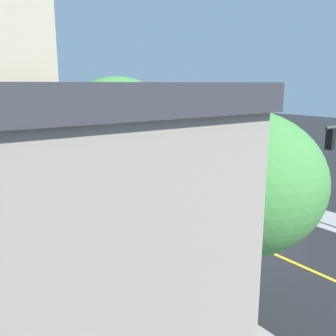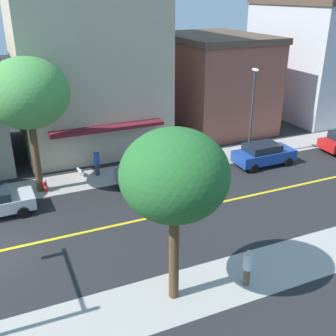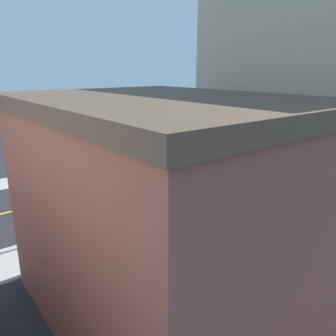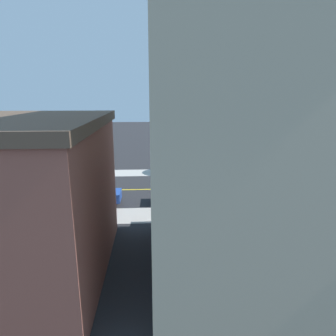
{
  "view_description": "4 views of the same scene",
  "coord_description": "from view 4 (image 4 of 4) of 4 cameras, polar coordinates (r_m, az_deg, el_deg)",
  "views": [
    {
      "loc": [
        -13.7,
        -11.51,
        7.84
      ],
      "look_at": [
        1.15,
        9.07,
        2.15
      ],
      "focal_mm": 40.46,
      "sensor_mm": 36.0,
      "label": 1
    },
    {
      "loc": [
        17.95,
        1.39,
        11.32
      ],
      "look_at": [
        -2.46,
        10.32,
        1.62
      ],
      "focal_mm": 43.21,
      "sensor_mm": 36.0,
      "label": 2
    },
    {
      "loc": [
        -22.27,
        26.28,
        8.89
      ],
      "look_at": [
        -2.04,
        10.36,
        1.35
      ],
      "focal_mm": 36.49,
      "sensor_mm": 36.0,
      "label": 3
    },
    {
      "loc": [
        -27.15,
        13.37,
        9.08
      ],
      "look_at": [
        -0.19,
        11.92,
        2.18
      ],
      "focal_mm": 31.2,
      "sensor_mm": 36.0,
      "label": 4
    }
  ],
  "objects": [
    {
      "name": "street_lamp",
      "position": [
        22.9,
        -14.98,
        1.15
      ],
      "size": [
        0.7,
        0.36,
        6.57
      ],
      "color": "#38383D",
      "rests_on": "ground"
    },
    {
      "name": "red_sedan_left_curb",
      "position": [
        28.08,
        -29.42,
        -4.72
      ],
      "size": [
        2.24,
        4.4,
        1.54
      ],
      "rotation": [
        0.0,
        0.0,
        1.53
      ],
      "color": "red",
      "rests_on": "ground"
    },
    {
      "name": "grey_pickup_truck",
      "position": [
        25.04,
        3.39,
        -4.74
      ],
      "size": [
        2.3,
        5.78,
        1.78
      ],
      "rotation": [
        0.0,
        0.0,
        1.56
      ],
      "color": "slate",
      "rests_on": "ground"
    },
    {
      "name": "grey_sedan_right_curb",
      "position": [
        34.72,
        -26.23,
        -0.93
      ],
      "size": [
        2.03,
        4.37,
        1.57
      ],
      "rotation": [
        0.0,
        0.0,
        1.59
      ],
      "color": "slate",
      "rests_on": "ground"
    },
    {
      "name": "street_tree_left_far",
      "position": [
        34.15,
        8.11,
        7.94
      ],
      "size": [
        3.98,
        3.98,
        7.09
      ],
      "color": "brown",
      "rests_on": "ground"
    },
    {
      "name": "traffic_light_mast",
      "position": [
        35.41,
        23.84,
        5.37
      ],
      "size": [
        4.66,
        0.32,
        6.52
      ],
      "rotation": [
        0.0,
        0.0,
        3.14
      ],
      "color": "#474C47",
      "rests_on": "ground"
    },
    {
      "name": "blue_sedan_left_curb",
      "position": [
        25.35,
        -14.0,
        -5.09
      ],
      "size": [
        2.13,
        4.35,
        1.6
      ],
      "rotation": [
        0.0,
        0.0,
        1.58
      ],
      "color": "#1E429E",
      "rests_on": "ground"
    },
    {
      "name": "tan_rowhouse",
      "position": [
        14.7,
        17.53,
        7.28
      ],
      "size": [
        11.26,
        10.72,
        14.87
      ],
      "rotation": [
        0.0,
        0.0,
        -1.57
      ],
      "color": "beige",
      "rests_on": "ground"
    },
    {
      "name": "pedestrian_blue_shirt",
      "position": [
        22.91,
        13.41,
        -6.81
      ],
      "size": [
        0.38,
        0.38,
        1.84
      ],
      "rotation": [
        0.0,
        0.0,
        3.24
      ],
      "color": "#33384C",
      "rests_on": "ground"
    },
    {
      "name": "pedestrian_white_shirt",
      "position": [
        35.01,
        2.69,
        0.8
      ],
      "size": [
        0.37,
        0.37,
        1.7
      ],
      "rotation": [
        0.0,
        0.0,
        2.77
      ],
      "color": "brown",
      "rests_on": "ground"
    },
    {
      "name": "road_centerline_stripe",
      "position": [
        31.6,
        22.15,
        -3.45
      ],
      "size": [
        0.2,
        126.0,
        0.0
      ],
      "primitive_type": "cube",
      "color": "yellow",
      "rests_on": "ground"
    },
    {
      "name": "silver_sedan_left_curb",
      "position": [
        28.14,
        24.77,
        -4.16
      ],
      "size": [
        2.13,
        4.45,
        1.49
      ],
      "rotation": [
        0.0,
        0.0,
        1.61
      ],
      "color": "#B7BABF",
      "rests_on": "ground"
    },
    {
      "name": "sidewalk_left",
      "position": [
        26.43,
        27.81,
        -7.48
      ],
      "size": [
        2.94,
        126.0,
        0.01
      ],
      "primitive_type": "cube",
      "color": "#ADA8A0",
      "rests_on": "ground"
    },
    {
      "name": "parking_meter",
      "position": [
        23.69,
        6.37,
        -5.86
      ],
      "size": [
        0.12,
        0.18,
        1.42
      ],
      "color": "#4C4C51",
      "rests_on": "ground"
    },
    {
      "name": "pale_office_building",
      "position": [
        15.86,
        -26.27,
        -5.74
      ],
      "size": [
        10.51,
        7.79,
        8.04
      ],
      "rotation": [
        0.0,
        0.0,
        -1.57
      ],
      "color": "#935142",
      "rests_on": "ground"
    },
    {
      "name": "ground_plane",
      "position": [
        31.6,
        22.15,
        -3.45
      ],
      "size": [
        140.0,
        140.0,
        0.0
      ],
      "primitive_type": "plane",
      "color": "#262628"
    },
    {
      "name": "fire_hydrant",
      "position": [
        25.33,
        20.44,
        -6.63
      ],
      "size": [
        0.44,
        0.24,
        0.82
      ],
      "color": "red",
      "rests_on": "ground"
    },
    {
      "name": "street_tree_left_near",
      "position": [
        23.82,
        22.49,
        6.05
      ],
      "size": [
        4.76,
        4.76,
        8.14
      ],
      "color": "brown",
      "rests_on": "ground"
    },
    {
      "name": "sidewalk_right",
      "position": [
        37.09,
        18.15,
        -0.55
      ],
      "size": [
        2.94,
        126.0,
        0.01
      ],
      "primitive_type": "cube",
      "color": "#ADA8A0",
      "rests_on": "ground"
    },
    {
      "name": "small_dog",
      "position": [
        23.22,
        16.08,
        -8.3
      ],
      "size": [
        0.74,
        0.46,
        0.55
      ],
      "rotation": [
        0.0,
        0.0,
        3.51
      ],
      "color": "silver",
      "rests_on": "ground"
    }
  ]
}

